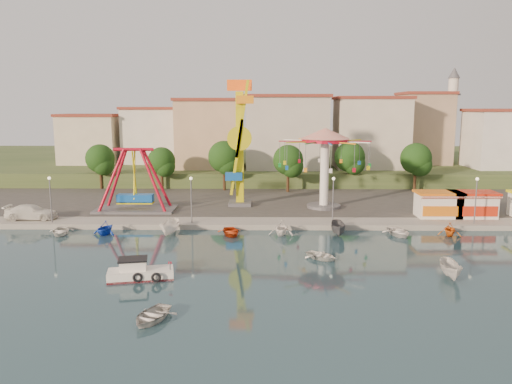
{
  "coord_description": "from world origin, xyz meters",
  "views": [
    {
      "loc": [
        0.03,
        -42.3,
        13.54
      ],
      "look_at": [
        -0.7,
        14.0,
        4.0
      ],
      "focal_mm": 35.0,
      "sensor_mm": 36.0,
      "label": 1
    }
  ],
  "objects_px": {
    "kamikaze_tower": "(240,146)",
    "van": "(31,212)",
    "rowboat_a": "(322,256)",
    "skiff": "(451,270)",
    "pirate_ship_ride": "(135,181)",
    "cabin_motorboat": "(139,273)",
    "wave_swinger": "(325,150)"
  },
  "relations": [
    {
      "from": "pirate_ship_ride",
      "to": "wave_swinger",
      "type": "relative_size",
      "value": 0.86
    },
    {
      "from": "cabin_motorboat",
      "to": "rowboat_a",
      "type": "height_order",
      "value": "cabin_motorboat"
    },
    {
      "from": "kamikaze_tower",
      "to": "van",
      "type": "bearing_deg",
      "value": -160.46
    },
    {
      "from": "kamikaze_tower",
      "to": "skiff",
      "type": "relative_size",
      "value": 4.46
    },
    {
      "from": "rowboat_a",
      "to": "skiff",
      "type": "xyz_separation_m",
      "value": [
        9.79,
        -5.03,
        0.39
      ]
    },
    {
      "from": "rowboat_a",
      "to": "van",
      "type": "height_order",
      "value": "van"
    },
    {
      "from": "rowboat_a",
      "to": "pirate_ship_ride",
      "type": "bearing_deg",
      "value": 93.26
    },
    {
      "from": "rowboat_a",
      "to": "skiff",
      "type": "relative_size",
      "value": 0.84
    },
    {
      "from": "cabin_motorboat",
      "to": "skiff",
      "type": "height_order",
      "value": "cabin_motorboat"
    },
    {
      "from": "pirate_ship_ride",
      "to": "van",
      "type": "relative_size",
      "value": 1.71
    },
    {
      "from": "pirate_ship_ride",
      "to": "skiff",
      "type": "relative_size",
      "value": 2.71
    },
    {
      "from": "wave_swinger",
      "to": "van",
      "type": "relative_size",
      "value": 1.98
    },
    {
      "from": "wave_swinger",
      "to": "rowboat_a",
      "type": "relative_size",
      "value": 3.74
    },
    {
      "from": "cabin_motorboat",
      "to": "van",
      "type": "bearing_deg",
      "value": 121.16
    },
    {
      "from": "van",
      "to": "kamikaze_tower",
      "type": "bearing_deg",
      "value": -72.74
    },
    {
      "from": "rowboat_a",
      "to": "skiff",
      "type": "bearing_deg",
      "value": -73.35
    },
    {
      "from": "rowboat_a",
      "to": "van",
      "type": "xyz_separation_m",
      "value": [
        -32.49,
        13.29,
        1.13
      ]
    },
    {
      "from": "rowboat_a",
      "to": "kamikaze_tower",
      "type": "bearing_deg",
      "value": 64.59
    },
    {
      "from": "kamikaze_tower",
      "to": "rowboat_a",
      "type": "bearing_deg",
      "value": -69.27
    },
    {
      "from": "kamikaze_tower",
      "to": "pirate_ship_ride",
      "type": "bearing_deg",
      "value": -165.35
    },
    {
      "from": "pirate_ship_ride",
      "to": "kamikaze_tower",
      "type": "height_order",
      "value": "kamikaze_tower"
    },
    {
      "from": "pirate_ship_ride",
      "to": "skiff",
      "type": "xyz_separation_m",
      "value": [
        31.29,
        -23.46,
        -3.68
      ]
    },
    {
      "from": "wave_swinger",
      "to": "skiff",
      "type": "xyz_separation_m",
      "value": [
        7.13,
        -25.63,
        -7.48
      ]
    },
    {
      "from": "wave_swinger",
      "to": "skiff",
      "type": "height_order",
      "value": "wave_swinger"
    },
    {
      "from": "cabin_motorboat",
      "to": "kamikaze_tower",
      "type": "bearing_deg",
      "value": 64.29
    },
    {
      "from": "pirate_ship_ride",
      "to": "wave_swinger",
      "type": "xyz_separation_m",
      "value": [
        24.16,
        2.17,
        3.8
      ]
    },
    {
      "from": "kamikaze_tower",
      "to": "van",
      "type": "distance_m",
      "value": 26.67
    },
    {
      "from": "pirate_ship_ride",
      "to": "skiff",
      "type": "bearing_deg",
      "value": -36.87
    },
    {
      "from": "wave_swinger",
      "to": "skiff",
      "type": "bearing_deg",
      "value": -74.46
    },
    {
      "from": "skiff",
      "to": "van",
      "type": "xyz_separation_m",
      "value": [
        -42.28,
        18.33,
        0.74
      ]
    },
    {
      "from": "wave_swinger",
      "to": "kamikaze_tower",
      "type": "bearing_deg",
      "value": 173.29
    },
    {
      "from": "cabin_motorboat",
      "to": "rowboat_a",
      "type": "xyz_separation_m",
      "value": [
        15.23,
        5.47,
        -0.16
      ]
    }
  ]
}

